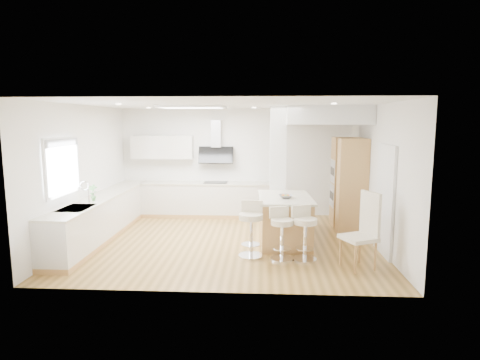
# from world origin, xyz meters

# --- Properties ---
(ground) EXTENTS (6.00, 6.00, 0.00)m
(ground) POSITION_xyz_m (0.00, 0.00, 0.00)
(ground) COLOR #A97F3F
(ground) RESTS_ON ground
(ceiling) EXTENTS (6.00, 5.00, 0.02)m
(ceiling) POSITION_xyz_m (0.00, 0.00, 0.00)
(ceiling) COLOR silver
(ceiling) RESTS_ON ground
(wall_back) EXTENTS (6.00, 0.04, 2.80)m
(wall_back) POSITION_xyz_m (0.00, 2.50, 1.40)
(wall_back) COLOR white
(wall_back) RESTS_ON ground
(wall_left) EXTENTS (0.04, 5.00, 2.80)m
(wall_left) POSITION_xyz_m (-3.00, 0.00, 1.40)
(wall_left) COLOR white
(wall_left) RESTS_ON ground
(wall_right) EXTENTS (0.04, 5.00, 2.80)m
(wall_right) POSITION_xyz_m (3.00, 0.00, 1.40)
(wall_right) COLOR white
(wall_right) RESTS_ON ground
(skylight) EXTENTS (4.10, 2.10, 0.06)m
(skylight) POSITION_xyz_m (-0.79, 0.60, 2.77)
(skylight) COLOR white
(skylight) RESTS_ON ground
(window_left) EXTENTS (0.06, 1.28, 1.07)m
(window_left) POSITION_xyz_m (-2.96, -0.90, 1.69)
(window_left) COLOR white
(window_left) RESTS_ON ground
(doorway_right) EXTENTS (0.05, 1.00, 2.10)m
(doorway_right) POSITION_xyz_m (2.97, -0.60, 1.00)
(doorway_right) COLOR #473E37
(doorway_right) RESTS_ON ground
(counter_left) EXTENTS (0.63, 4.50, 1.35)m
(counter_left) POSITION_xyz_m (-2.70, 0.23, 0.46)
(counter_left) COLOR tan
(counter_left) RESTS_ON ground
(counter_back) EXTENTS (3.62, 0.63, 2.50)m
(counter_back) POSITION_xyz_m (-0.91, 2.22, 0.70)
(counter_back) COLOR tan
(counter_back) RESTS_ON ground
(pillar) EXTENTS (0.35, 0.35, 2.80)m
(pillar) POSITION_xyz_m (1.05, 0.95, 1.40)
(pillar) COLOR white
(pillar) RESTS_ON ground
(soffit) EXTENTS (1.78, 2.20, 0.40)m
(soffit) POSITION_xyz_m (2.10, 1.40, 2.60)
(soffit) COLOR silver
(soffit) RESTS_ON ground
(oven_column) EXTENTS (0.63, 1.21, 2.10)m
(oven_column) POSITION_xyz_m (2.68, 1.23, 1.05)
(oven_column) COLOR tan
(oven_column) RESTS_ON ground
(peninsula) EXTENTS (1.11, 1.62, 1.04)m
(peninsula) POSITION_xyz_m (1.17, -0.01, 0.49)
(peninsula) COLOR tan
(peninsula) RESTS_ON ground
(bar_stool_a) EXTENTS (0.50, 0.50, 1.02)m
(bar_stool_a) POSITION_xyz_m (0.51, -0.87, 0.57)
(bar_stool_a) COLOR silver
(bar_stool_a) RESTS_ON ground
(bar_stool_b) EXTENTS (0.54, 0.54, 0.94)m
(bar_stool_b) POSITION_xyz_m (1.06, -1.01, 0.53)
(bar_stool_b) COLOR silver
(bar_stool_b) RESTS_ON ground
(bar_stool_c) EXTENTS (0.58, 0.58, 0.97)m
(bar_stool_c) POSITION_xyz_m (1.47, -1.01, 0.55)
(bar_stool_c) COLOR silver
(bar_stool_c) RESTS_ON ground
(dining_chair) EXTENTS (0.67, 0.67, 1.30)m
(dining_chair) POSITION_xyz_m (2.43, -1.34, 0.69)
(dining_chair) COLOR beige
(dining_chair) RESTS_ON ground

